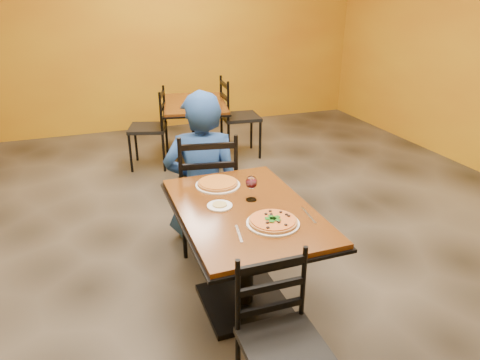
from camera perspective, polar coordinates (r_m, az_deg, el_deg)
name	(u,v)px	position (r m, az deg, el deg)	size (l,w,h in m)	color
floor	(222,265)	(3.52, -2.36, -11.04)	(7.00, 8.00, 0.01)	black
wall_back	(136,28)	(6.84, -13.44, 18.74)	(7.00, 0.01, 3.00)	gold
table_main	(244,234)	(2.82, 0.58, -7.13)	(0.83, 1.23, 0.75)	#65350F
table_second	(195,118)	(5.47, -5.85, 8.07)	(0.97, 1.25, 0.75)	#65350F
chair_main_near	(284,348)	(2.24, 5.79, -21.05)	(0.39, 0.39, 0.85)	black
chair_main_far	(207,188)	(3.57, -4.33, -1.09)	(0.46, 0.46, 1.02)	black
chair_second_left	(148,129)	(5.38, -11.97, 6.60)	(0.43, 0.43, 0.95)	black
chair_second_right	(240,117)	(5.65, 0.06, 8.19)	(0.46, 0.46, 1.01)	black
diner	(202,167)	(3.63, -4.99, 1.65)	(0.64, 0.42, 1.30)	navy
plate_main	(273,223)	(2.54, 4.32, -5.66)	(0.31, 0.31, 0.01)	white
pizza_main	(273,221)	(2.54, 4.34, -5.34)	(0.28, 0.28, 0.02)	maroon
plate_far	(218,185)	(3.03, -2.92, -0.65)	(0.31, 0.31, 0.01)	white
pizza_far	(218,183)	(3.02, -2.93, -0.37)	(0.28, 0.28, 0.02)	orange
side_plate	(220,206)	(2.74, -2.67, -3.39)	(0.16, 0.16, 0.01)	white
dip	(220,205)	(2.73, -2.68, -3.22)	(0.09, 0.09, 0.01)	tan
wine_glass	(251,187)	(2.79, 1.50, -0.94)	(0.08, 0.08, 0.18)	white
fork	(239,234)	(2.44, -0.15, -7.01)	(0.01, 0.19, 0.00)	silver
knife	(309,215)	(2.66, 8.96, -4.56)	(0.01, 0.21, 0.00)	silver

